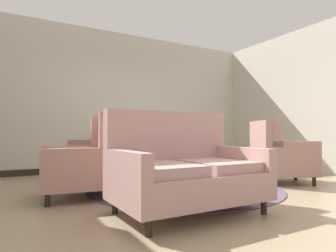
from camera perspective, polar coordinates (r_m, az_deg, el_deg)
The scene contains 12 objects.
ground at distance 4.08m, azimuth 5.55°, elevation -12.61°, with size 9.03×9.03×0.00m, color #9E896B.
wall_back at distance 6.59m, azimuth -8.90°, elevation 4.79°, with size 6.61×0.08×3.02m, color beige.
wall_right at distance 6.94m, azimuth 23.66°, elevation 4.58°, with size 0.08×3.99×3.02m, color beige.
baseboard_back at distance 6.54m, azimuth -8.78°, elevation -7.88°, with size 6.45×0.03×0.12m, color black.
area_rug at distance 4.32m, azimuth 3.23°, elevation -11.90°, with size 2.76×2.76×0.01m, color #5B4C60.
coffee_table at distance 4.48m, azimuth 3.15°, elevation -6.67°, with size 1.00×1.00×0.45m.
porcelain_vase at distance 4.48m, azimuth 3.41°, elevation -3.85°, with size 0.17×0.17×0.34m.
settee at distance 2.98m, azimuth 3.34°, elevation -8.79°, with size 1.46×0.92×1.03m.
armchair_foreground_right at distance 3.79m, azimuth -15.48°, elevation -6.85°, with size 0.98×0.91×1.03m.
armchair_back_corner at distance 4.93m, azimuth -11.16°, elevation -5.52°, with size 1.23×1.22×1.06m.
armchair_beside_settee at distance 5.03m, azimuth 20.78°, elevation -5.48°, with size 1.09×1.05×0.99m.
side_table at distance 5.99m, azimuth 8.12°, elevation -5.13°, with size 0.47×0.47×0.68m.
Camera 1 is at (-2.29, -3.28, 0.78)m, focal length 31.28 mm.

